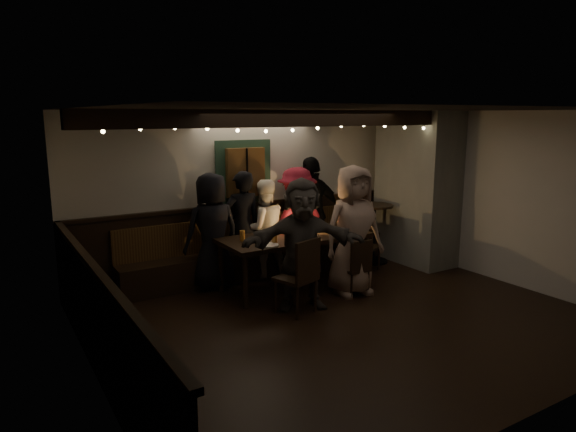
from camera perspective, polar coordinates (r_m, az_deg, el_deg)
room at (r=8.05m, az=6.50°, el=0.65°), size 6.02×5.01×2.62m
dining_table at (r=7.56m, az=0.78°, el=-2.68°), size 2.22×0.95×0.96m
chair_near_left at (r=6.58m, az=1.48°, el=-6.27°), size 0.57×0.57×1.00m
chair_near_right at (r=7.33m, az=7.71°, el=-5.36°), size 0.37×0.37×0.82m
chair_end at (r=8.45m, az=8.44°, el=-2.95°), size 0.52×0.52×0.87m
high_top at (r=9.02m, az=9.49°, el=-1.07°), size 0.64×0.64×1.02m
person_a at (r=7.60m, az=-8.42°, el=-1.66°), size 0.85×0.56×1.72m
person_b at (r=7.94m, az=-5.10°, el=-1.10°), size 0.63×0.42×1.70m
person_c at (r=8.10m, az=-2.71°, el=-1.37°), size 0.83×0.69×1.55m
person_d at (r=8.29m, az=1.00°, el=-0.48°), size 1.15×0.71×1.72m
person_e at (r=8.55m, az=2.70°, el=0.37°), size 1.11×0.49×1.86m
person_f at (r=6.73m, az=1.57°, el=-3.13°), size 1.69×1.09×1.74m
person_g at (r=7.32m, az=7.24°, el=-1.60°), size 0.96×0.68×1.86m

